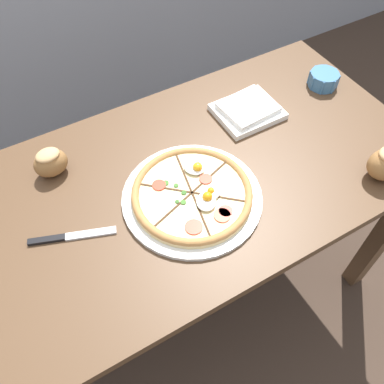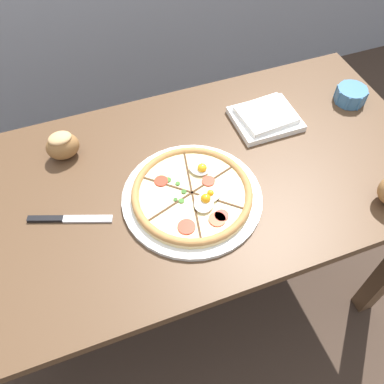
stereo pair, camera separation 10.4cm
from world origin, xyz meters
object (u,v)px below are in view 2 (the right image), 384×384
object	(u,v)px
pizza	(192,195)
knife_main	(69,219)
ramekin_bowl	(351,95)
dining_table	(188,201)
bread_piece_near	(62,145)
napkin_folded	(266,117)

from	to	relation	value
pizza	knife_main	bearing A→B (deg)	171.53
ramekin_bowl	dining_table	bearing A→B (deg)	-168.99
dining_table	bread_piece_near	world-z (taller)	bread_piece_near
pizza	napkin_folded	size ratio (longest dim) A/B	1.91
bread_piece_near	knife_main	distance (m)	0.23
napkin_folded	dining_table	bearing A→B (deg)	-157.39
napkin_folded	knife_main	world-z (taller)	napkin_folded
pizza	knife_main	world-z (taller)	pizza
dining_table	knife_main	xyz separation A→B (m)	(-0.33, -0.03, 0.12)
ramekin_bowl	bread_piece_near	distance (m)	0.89
dining_table	ramekin_bowl	size ratio (longest dim) A/B	14.09
napkin_folded	knife_main	size ratio (longest dim) A/B	0.93
bread_piece_near	napkin_folded	bearing A→B (deg)	-6.75
pizza	napkin_folded	bearing A→B (deg)	32.42
pizza	napkin_folded	world-z (taller)	pizza
dining_table	knife_main	bearing A→B (deg)	-175.36
ramekin_bowl	napkin_folded	bearing A→B (deg)	178.26
napkin_folded	bread_piece_near	world-z (taller)	bread_piece_near
pizza	ramekin_bowl	xyz separation A→B (m)	(0.60, 0.19, 0.01)
ramekin_bowl	bread_piece_near	xyz separation A→B (m)	(-0.89, 0.08, 0.02)
dining_table	ramekin_bowl	xyz separation A→B (m)	(0.59, 0.11, 0.14)
pizza	ramekin_bowl	bearing A→B (deg)	17.34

